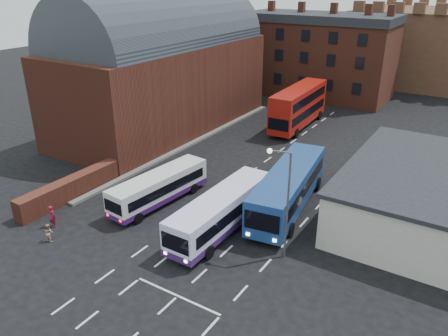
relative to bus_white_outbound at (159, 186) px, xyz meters
The scene contains 13 objects.
ground 6.52m from the bus_white_outbound, 58.09° to the right, with size 180.00×180.00×0.00m, color black.
railway_station 20.71m from the bus_white_outbound, 127.88° to the left, with size 12.00×28.00×16.00m.
forecourt_wall 7.66m from the bus_white_outbound, 153.75° to the right, with size 1.20×10.00×1.80m, color #602B1E.
cream_building 20.28m from the bus_white_outbound, 25.17° to the left, with size 10.40×16.40×4.25m.
brick_terrace 40.90m from the bus_white_outbound, 93.73° to the left, with size 22.00×10.00×11.00m, color brown.
castle_keep 61.50m from the bus_white_outbound, 81.23° to the left, with size 22.00×22.00×12.00m, color brown.
bus_white_outbound is the anchor object (origin of this frame).
bus_white_inbound 6.68m from the bus_white_outbound, ahead, with size 2.78×10.75×2.93m.
bus_blue 10.47m from the bus_white_outbound, 26.58° to the left, with size 4.52×12.72×3.40m.
bus_red_double 24.56m from the bus_white_outbound, 86.29° to the left, with size 3.46×12.33×4.89m.
street_lamp 12.18m from the bus_white_outbound, ahead, with size 1.52×0.55×7.62m.
pedestrian_red 8.41m from the bus_white_outbound, 121.04° to the right, with size 0.64×0.42×1.75m, color maroon.
pedestrian_beige 9.12m from the bus_white_outbound, 108.80° to the right, with size 0.66×0.52×1.36m, color tan.
Camera 1 is at (18.21, -18.81, 17.28)m, focal length 35.00 mm.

